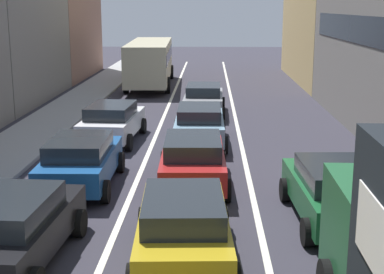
{
  "coord_description": "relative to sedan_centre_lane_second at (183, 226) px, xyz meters",
  "views": [
    {
      "loc": [
        0.49,
        -3.32,
        5.17
      ],
      "look_at": [
        0.0,
        12.0,
        1.6
      ],
      "focal_mm": 52.89,
      "sensor_mm": 36.0,
      "label": 1
    }
  ],
  "objects": [
    {
      "name": "sidewalk_left",
      "position": [
        -6.67,
        12.55,
        -0.73
      ],
      "size": [
        2.6,
        64.0,
        0.14
      ],
      "primitive_type": "cube",
      "color": "#A0A0A0",
      "rests_on": "ground"
    },
    {
      "name": "lane_stripe_left",
      "position": [
        -1.67,
        12.55,
        -0.79
      ],
      "size": [
        0.16,
        60.0,
        0.01
      ],
      "primitive_type": "cube",
      "color": "silver",
      "rests_on": "ground"
    },
    {
      "name": "lane_stripe_right",
      "position": [
        1.73,
        12.55,
        -0.79
      ],
      "size": [
        0.16,
        60.0,
        0.01
      ],
      "primitive_type": "cube",
      "color": "silver",
      "rests_on": "ground"
    },
    {
      "name": "sedan_centre_lane_second",
      "position": [
        0.0,
        0.0,
        0.0
      ],
      "size": [
        2.23,
        4.38,
        1.49
      ],
      "rotation": [
        0.0,
        0.0,
        1.62
      ],
      "color": "#B29319",
      "rests_on": "ground"
    },
    {
      "name": "wagon_left_lane_second",
      "position": [
        -3.44,
        -0.19,
        0.0
      ],
      "size": [
        2.24,
        4.39,
        1.49
      ],
      "rotation": [
        0.0,
        0.0,
        1.52
      ],
      "color": "black",
      "rests_on": "ground"
    },
    {
      "name": "hatchback_centre_lane_third",
      "position": [
        0.04,
        5.11,
        0.0
      ],
      "size": [
        2.15,
        4.34,
        1.49
      ],
      "rotation": [
        0.0,
        0.0,
        1.6
      ],
      "color": "#A51E1E",
      "rests_on": "ground"
    },
    {
      "name": "sedan_left_lane_third",
      "position": [
        -3.21,
        4.91,
        0.0
      ],
      "size": [
        2.12,
        4.33,
        1.49
      ],
      "rotation": [
        0.0,
        0.0,
        1.59
      ],
      "color": "#194C8C",
      "rests_on": "ground"
    },
    {
      "name": "coupe_centre_lane_fourth",
      "position": [
        0.13,
        10.2,
        0.0
      ],
      "size": [
        2.09,
        4.31,
        1.49
      ],
      "rotation": [
        0.0,
        0.0,
        1.58
      ],
      "color": "#759EB7",
      "rests_on": "ground"
    },
    {
      "name": "sedan_left_lane_fourth",
      "position": [
        -3.26,
        10.56,
        0.0
      ],
      "size": [
        2.27,
        4.4,
        1.49
      ],
      "rotation": [
        0.0,
        0.0,
        1.51
      ],
      "color": "silver",
      "rests_on": "ground"
    },
    {
      "name": "sedan_centre_lane_fifth",
      "position": [
        0.22,
        16.18,
        0.0
      ],
      "size": [
        2.13,
        4.33,
        1.49
      ],
      "rotation": [
        0.0,
        0.0,
        1.55
      ],
      "color": "gray",
      "rests_on": "ground"
    },
    {
      "name": "sedan_right_lane_behind_truck",
      "position": [
        3.55,
        2.36,
        0.0
      ],
      "size": [
        2.21,
        4.37,
        1.49
      ],
      "rotation": [
        0.0,
        0.0,
        1.61
      ],
      "color": "#19592D",
      "rests_on": "ground"
    },
    {
      "name": "bus_mid_queue_primary",
      "position": [
        -3.4,
        26.07,
        0.96
      ],
      "size": [
        3.09,
        10.59,
        2.9
      ],
      "rotation": [
        0.0,
        0.0,
        1.61
      ],
      "color": "#BFB793",
      "rests_on": "ground"
    }
  ]
}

